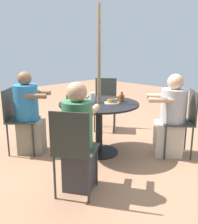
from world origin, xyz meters
TOP-DOWN VIEW (x-y plane):
  - ground_plane at (0.00, 0.00)m, footprint 12.00×12.00m
  - patio_table at (0.00, 0.00)m, footprint 1.11×1.11m
  - umbrella_pole at (0.00, 0.00)m, footprint 0.05×0.05m
  - patio_chair_north at (-0.89, -0.75)m, footprint 0.58×0.58m
  - diner_north at (-0.76, -0.64)m, footprint 0.59×0.57m
  - patio_chair_east at (0.73, -0.90)m, footprint 0.58×0.58m
  - patio_chair_south at (0.85, 0.79)m, footprint 0.58×0.58m
  - diner_south at (0.73, 0.68)m, footprint 0.55×0.54m
  - patio_chair_west at (-0.62, 0.98)m, footprint 0.56×0.56m
  - diner_west at (-0.53, 0.84)m, footprint 0.51×0.56m
  - pancake_plate_a at (-0.05, 0.37)m, footprint 0.21×0.21m
  - pancake_plate_b at (-0.14, -0.11)m, footprint 0.21×0.21m
  - pancake_plate_c at (0.30, 0.02)m, footprint 0.21×0.21m
  - syrup_bottle at (-0.18, -0.27)m, footprint 0.09×0.07m
  - coffee_cup at (0.42, 0.19)m, footprint 0.09×0.09m
  - drinking_glass_a at (0.11, 0.03)m, footprint 0.08×0.08m
  - drinking_glass_b at (0.12, 0.23)m, footprint 0.07×0.07m

SIDE VIEW (x-z plane):
  - ground_plane at x=0.00m, z-range 0.00..0.00m
  - diner_north at x=-0.76m, z-range -0.05..1.09m
  - diner_south at x=0.73m, z-range -0.05..1.11m
  - patio_chair_north at x=-0.89m, z-range 0.08..1.00m
  - patio_chair_east at x=0.73m, z-range 0.08..1.00m
  - patio_chair_south at x=0.85m, z-range 0.08..1.00m
  - patio_chair_west at x=-0.62m, z-range 0.08..1.00m
  - diner_west at x=-0.53m, z-range -0.04..1.12m
  - patio_table at x=0.00m, z-range 0.22..0.95m
  - pancake_plate_a at x=-0.05m, z-range 0.72..0.79m
  - pancake_plate_c at x=0.30m, z-range 0.72..0.79m
  - pancake_plate_b at x=-0.14m, z-range 0.72..0.80m
  - coffee_cup at x=0.42m, z-range 0.73..0.84m
  - drinking_glass_b at x=0.12m, z-range 0.73..0.84m
  - syrup_bottle at x=-0.18m, z-range 0.72..0.86m
  - drinking_glass_a at x=0.11m, z-range 0.73..0.87m
  - umbrella_pole at x=0.00m, z-range 0.00..2.03m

